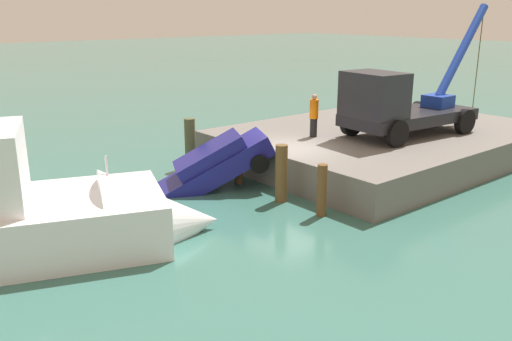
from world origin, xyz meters
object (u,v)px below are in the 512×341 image
(crane_truck, at_px, (399,104))
(salvaged_car, at_px, (210,168))
(moored_yacht, at_px, (36,231))
(dock_worker, at_px, (314,115))

(crane_truck, height_order, salvaged_car, crane_truck)
(crane_truck, distance_m, moored_yacht, 14.01)
(dock_worker, bearing_deg, crane_truck, 141.60)
(crane_truck, relative_size, salvaged_car, 1.85)
(dock_worker, distance_m, moored_yacht, 11.41)
(dock_worker, xyz_separation_m, salvaged_car, (4.70, -0.38, -1.36))
(crane_truck, xyz_separation_m, moored_yacht, (13.85, -0.88, -1.93))
(crane_truck, relative_size, dock_worker, 5.08)
(crane_truck, distance_m, salvaged_car, 7.91)
(crane_truck, xyz_separation_m, dock_worker, (2.60, -2.06, -0.42))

